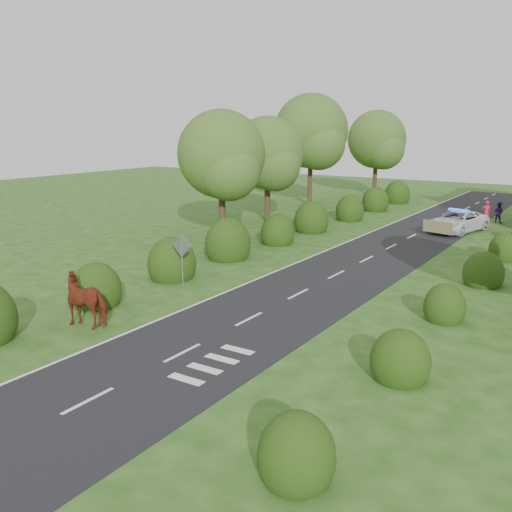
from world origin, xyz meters
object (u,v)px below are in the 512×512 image
Objects in this scene: pedestrian_red at (486,212)px; pedestrian_purple at (498,212)px; road_sign at (182,253)px; police_van at (458,222)px; cow at (88,303)px.

pedestrian_red is 1.08× the size of pedestrian_purple.
road_sign is 22.61m from police_van.
pedestrian_red reaches higher than pedestrian_purple.
road_sign is 0.44× the size of police_van.
pedestrian_red is at bearing 63.88° from pedestrian_purple.
road_sign reaches higher than cow.
cow is 28.01m from police_van.
police_van is 3.57× the size of pedestrian_purple.
road_sign is 1.08× the size of cow.
pedestrian_purple is (8.81, 27.05, -0.85)m from road_sign.
cow is 0.41× the size of police_van.
pedestrian_purple is at bearing 88.09° from police_van.
police_van is at bearing 49.37° from pedestrian_red.
cow reaches higher than pedestrian_purple.
cow is 32.87m from pedestrian_red.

